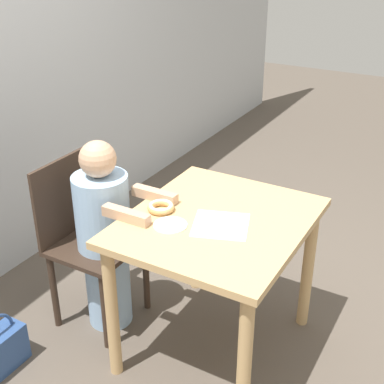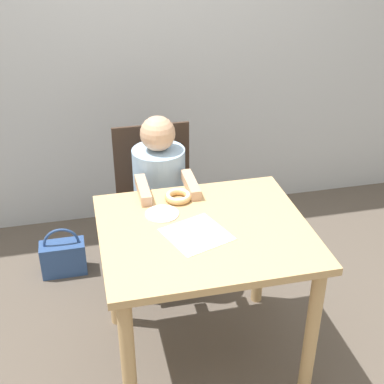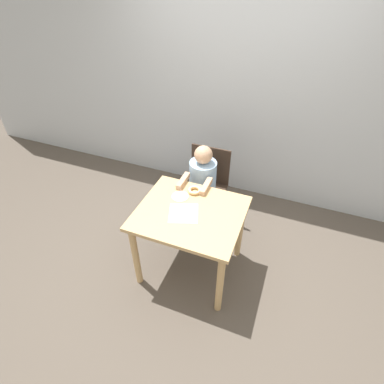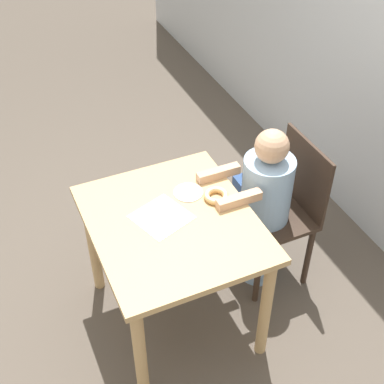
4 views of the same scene
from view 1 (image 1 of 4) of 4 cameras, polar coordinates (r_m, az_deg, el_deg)
name	(u,v)px [view 1 (image 1 of 4)]	position (r m, az deg, el deg)	size (l,w,h in m)	color
ground_plane	(215,345)	(2.89, 2.42, -15.96)	(12.00, 12.00, 0.00)	brown
dining_table	(217,242)	(2.51, 2.69, -5.40)	(0.91, 0.79, 0.75)	tan
chair	(88,238)	(2.86, -11.09, -4.85)	(0.43, 0.40, 0.91)	#38281E
child_figure	(105,238)	(2.77, -9.25, -4.88)	(0.28, 0.50, 1.05)	#99BCE0
donut	(161,207)	(2.50, -3.34, -1.60)	(0.13, 0.13, 0.04)	tan
napkin	(221,225)	(2.39, 3.07, -3.52)	(0.31, 0.31, 0.00)	white
plate	(170,225)	(2.38, -2.33, -3.54)	(0.15, 0.15, 0.01)	white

